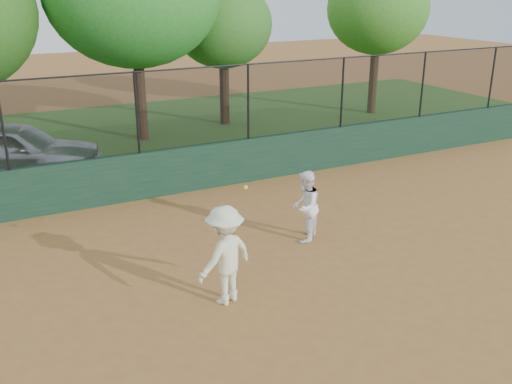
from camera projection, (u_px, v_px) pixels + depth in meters
name	position (u px, v px, depth m)	size (l,w,h in m)	color
ground	(273.00, 305.00, 9.70)	(80.00, 80.00, 0.00)	#A26834
back_wall	(161.00, 173.00, 14.51)	(26.00, 0.20, 1.20)	#1B3B28
grass_strip	(107.00, 141.00, 19.74)	(36.00, 12.00, 0.01)	#274D18
parked_car	(14.00, 151.00, 15.72)	(1.88, 4.68, 1.60)	#A9ADB3
player_second	(305.00, 206.00, 11.90)	(0.74, 0.58, 1.53)	white
player_main	(225.00, 255.00, 9.53)	(1.29, 1.01, 2.18)	#E9EAC7
fence_assembly	(156.00, 110.00, 13.93)	(26.00, 0.06, 2.00)	black
tree_3	(223.00, 25.00, 20.89)	(3.68, 3.35, 5.30)	#372212
tree_4	(378.00, 9.00, 22.57)	(4.17, 3.79, 5.99)	#432C18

